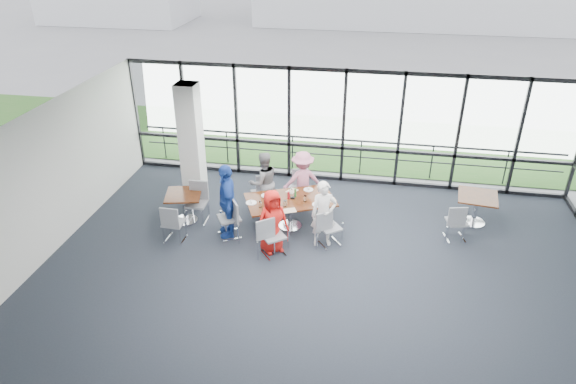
% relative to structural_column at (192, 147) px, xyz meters
% --- Properties ---
extents(floor, '(12.00, 10.00, 0.02)m').
position_rel_structural_column_xyz_m(floor, '(3.60, -3.00, -1.61)').
color(floor, '#222831').
rests_on(floor, ground).
extents(ceiling, '(12.00, 10.00, 0.04)m').
position_rel_structural_column_xyz_m(ceiling, '(3.60, -3.00, 1.60)').
color(ceiling, silver).
rests_on(ceiling, ground).
extents(wall_left, '(0.10, 10.00, 3.20)m').
position_rel_structural_column_xyz_m(wall_left, '(-2.40, -3.00, 0.00)').
color(wall_left, silver).
rests_on(wall_left, ground).
extents(curtain_wall_back, '(12.00, 0.10, 3.20)m').
position_rel_structural_column_xyz_m(curtain_wall_back, '(3.60, 2.00, 0.00)').
color(curtain_wall_back, white).
rests_on(curtain_wall_back, ground).
extents(structural_column, '(0.50, 0.50, 3.20)m').
position_rel_structural_column_xyz_m(structural_column, '(0.00, 0.00, 0.00)').
color(structural_column, silver).
rests_on(structural_column, ground).
extents(apron, '(80.00, 70.00, 0.02)m').
position_rel_structural_column_xyz_m(apron, '(3.60, 7.00, -1.62)').
color(apron, gray).
rests_on(apron, ground).
extents(grass_strip, '(80.00, 5.00, 0.01)m').
position_rel_structural_column_xyz_m(grass_strip, '(3.60, 5.00, -1.59)').
color(grass_strip, '#2A631E').
rests_on(grass_strip, ground).
extents(guard_rail, '(12.00, 0.06, 0.06)m').
position_rel_structural_column_xyz_m(guard_rail, '(3.60, 2.60, -1.10)').
color(guard_rail, '#2D2D33').
rests_on(guard_rail, ground).
extents(main_table, '(2.33, 1.87, 0.75)m').
position_rel_structural_column_xyz_m(main_table, '(2.61, -0.71, -0.96)').
color(main_table, '#391E10').
rests_on(main_table, ground).
extents(side_table_left, '(1.00, 1.00, 0.75)m').
position_rel_structural_column_xyz_m(side_table_left, '(0.03, -0.91, -0.97)').
color(side_table_left, '#391E10').
rests_on(side_table_left, ground).
extents(side_table_right, '(1.01, 1.01, 0.75)m').
position_rel_structural_column_xyz_m(side_table_right, '(7.00, 0.25, -0.96)').
color(side_table_right, '#391E10').
rests_on(side_table_right, ground).
extents(diner_near_left, '(0.87, 0.82, 1.49)m').
position_rel_structural_column_xyz_m(diner_near_left, '(2.40, -1.77, -0.85)').
color(diner_near_left, red).
rests_on(diner_near_left, ground).
extents(diner_near_right, '(0.67, 0.57, 1.57)m').
position_rel_structural_column_xyz_m(diner_near_right, '(3.48, -1.33, -0.81)').
color(diner_near_right, white).
rests_on(diner_near_right, ground).
extents(diner_far_left, '(0.91, 0.84, 1.60)m').
position_rel_structural_column_xyz_m(diner_far_left, '(1.82, -0.06, -0.80)').
color(diner_far_left, slate).
rests_on(diner_far_left, ground).
extents(diner_far_right, '(1.13, 0.85, 1.56)m').
position_rel_structural_column_xyz_m(diner_far_right, '(2.76, 0.24, -0.82)').
color(diner_far_right, '#CB738F').
rests_on(diner_far_right, ground).
extents(diner_end, '(0.89, 1.19, 1.81)m').
position_rel_structural_column_xyz_m(diner_end, '(1.25, -1.30, -0.70)').
color(diner_end, '#1E429F').
rests_on(diner_end, ground).
extents(chair_main_nl, '(0.65, 0.65, 0.95)m').
position_rel_structural_column_xyz_m(chair_main_nl, '(2.45, -1.92, -1.13)').
color(chair_main_nl, gray).
rests_on(chair_main_nl, ground).
extents(chair_main_nr, '(0.61, 0.61, 0.89)m').
position_rel_structural_column_xyz_m(chair_main_nr, '(3.63, -1.31, -1.16)').
color(chair_main_nr, gray).
rests_on(chair_main_nr, ground).
extents(chair_main_fl, '(0.53, 0.53, 0.82)m').
position_rel_structural_column_xyz_m(chair_main_fl, '(1.67, 0.07, -1.19)').
color(chair_main_fl, gray).
rests_on(chair_main_fl, ground).
extents(chair_main_fr, '(0.52, 0.52, 0.89)m').
position_rel_structural_column_xyz_m(chair_main_fr, '(2.59, 0.43, -1.16)').
color(chair_main_fr, gray).
rests_on(chair_main_fr, ground).
extents(chair_main_end, '(0.66, 0.66, 0.98)m').
position_rel_structural_column_xyz_m(chair_main_end, '(1.30, -1.38, -1.11)').
color(chair_main_end, gray).
rests_on(chair_main_end, ground).
extents(chair_spare_la, '(0.47, 0.47, 0.93)m').
position_rel_structural_column_xyz_m(chair_spare_la, '(0.10, -1.78, -1.13)').
color(chair_spare_la, gray).
rests_on(chair_spare_la, ground).
extents(chair_spare_lb, '(0.50, 0.50, 0.98)m').
position_rel_structural_column_xyz_m(chair_spare_lb, '(0.33, -0.88, -1.11)').
color(chair_spare_lb, gray).
rests_on(chair_spare_lb, ground).
extents(chair_spare_r, '(0.54, 0.54, 0.91)m').
position_rel_structural_column_xyz_m(chair_spare_r, '(6.48, -0.56, -1.15)').
color(chair_spare_r, gray).
rests_on(chair_spare_r, ground).
extents(plate_nl, '(0.26, 0.26, 0.01)m').
position_rel_structural_column_xyz_m(plate_nl, '(2.25, -1.22, -0.84)').
color(plate_nl, white).
rests_on(plate_nl, main_table).
extents(plate_nr, '(0.27, 0.27, 0.01)m').
position_rel_structural_column_xyz_m(plate_nr, '(3.29, -0.86, -0.84)').
color(plate_nr, white).
rests_on(plate_nr, main_table).
extents(plate_fl, '(0.23, 0.23, 0.01)m').
position_rel_structural_column_xyz_m(plate_fl, '(2.01, -0.65, -0.84)').
color(plate_fl, white).
rests_on(plate_fl, main_table).
extents(plate_fr, '(0.24, 0.24, 0.01)m').
position_rel_structural_column_xyz_m(plate_fr, '(2.97, -0.17, -0.84)').
color(plate_fr, white).
rests_on(plate_fr, main_table).
extents(plate_end, '(0.25, 0.25, 0.01)m').
position_rel_structural_column_xyz_m(plate_end, '(1.75, -1.06, -0.84)').
color(plate_end, white).
rests_on(plate_end, main_table).
extents(tumbler_a, '(0.07, 0.07, 0.15)m').
position_rel_structural_column_xyz_m(tumbler_a, '(2.55, -1.07, -0.78)').
color(tumbler_a, white).
rests_on(tumbler_a, main_table).
extents(tumbler_b, '(0.07, 0.07, 0.15)m').
position_rel_structural_column_xyz_m(tumbler_b, '(2.97, -0.76, -0.78)').
color(tumbler_b, white).
rests_on(tumbler_b, main_table).
extents(tumbler_c, '(0.07, 0.07, 0.14)m').
position_rel_structural_column_xyz_m(tumbler_c, '(2.58, -0.43, -0.78)').
color(tumbler_c, white).
rests_on(tumbler_c, main_table).
extents(tumbler_d, '(0.07, 0.07, 0.14)m').
position_rel_structural_column_xyz_m(tumbler_d, '(2.00, -1.20, -0.78)').
color(tumbler_d, white).
rests_on(tumbler_d, main_table).
extents(menu_a, '(0.36, 0.32, 0.00)m').
position_rel_structural_column_xyz_m(menu_a, '(2.68, -1.24, -0.85)').
color(menu_a, white).
rests_on(menu_a, main_table).
extents(menu_b, '(0.38, 0.33, 0.00)m').
position_rel_structural_column_xyz_m(menu_b, '(3.52, -0.59, -0.85)').
color(menu_b, white).
rests_on(menu_b, main_table).
extents(menu_c, '(0.32, 0.35, 0.00)m').
position_rel_structural_column_xyz_m(menu_c, '(2.58, -0.30, -0.85)').
color(menu_c, white).
rests_on(menu_c, main_table).
extents(condiment_caddy, '(0.10, 0.07, 0.04)m').
position_rel_structural_column_xyz_m(condiment_caddy, '(2.67, -0.67, -0.83)').
color(condiment_caddy, black).
rests_on(condiment_caddy, main_table).
extents(ketchup_bottle, '(0.06, 0.06, 0.18)m').
position_rel_structural_column_xyz_m(ketchup_bottle, '(2.57, -0.70, -0.76)').
color(ketchup_bottle, maroon).
rests_on(ketchup_bottle, main_table).
extents(green_bottle, '(0.05, 0.05, 0.20)m').
position_rel_structural_column_xyz_m(green_bottle, '(2.70, -0.55, -0.75)').
color(green_bottle, '#256B27').
rests_on(green_bottle, main_table).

